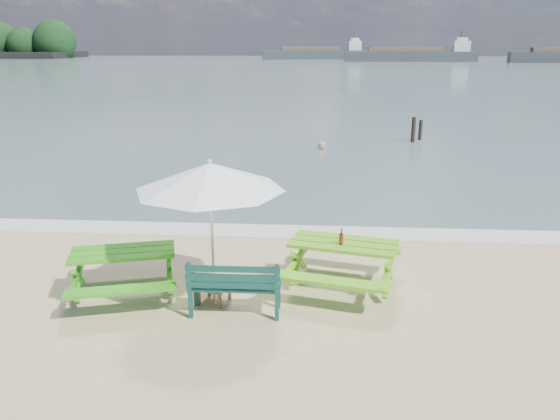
# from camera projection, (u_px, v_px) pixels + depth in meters

# --- Properties ---
(sea) EXTENTS (300.00, 300.00, 0.00)m
(sea) POSITION_uv_depth(u_px,v_px,m) (313.00, 68.00, 88.85)
(sea) COLOR slate
(sea) RESTS_ON ground
(foam_strip) EXTENTS (22.00, 0.90, 0.01)m
(foam_strip) POSITION_uv_depth(u_px,v_px,m) (265.00, 231.00, 12.21)
(foam_strip) COLOR silver
(foam_strip) RESTS_ON ground
(picnic_table_left) EXTENTS (2.10, 2.23, 0.79)m
(picnic_table_left) POSITION_uv_depth(u_px,v_px,m) (125.00, 274.00, 9.02)
(picnic_table_left) COLOR #319516
(picnic_table_left) RESTS_ON ground
(picnic_table_right) EXTENTS (2.19, 2.33, 0.85)m
(picnic_table_right) POSITION_uv_depth(u_px,v_px,m) (343.00, 266.00, 9.27)
(picnic_table_right) COLOR #63B11A
(picnic_table_right) RESTS_ON ground
(park_bench) EXTENTS (1.43, 0.51, 0.88)m
(park_bench) POSITION_uv_depth(u_px,v_px,m) (235.00, 297.00, 8.47)
(park_bench) COLOR #0E3B33
(park_bench) RESTS_ON ground
(side_table) EXTENTS (0.58, 0.58, 0.30)m
(side_table) POSITION_uv_depth(u_px,v_px,m) (214.00, 293.00, 8.86)
(side_table) COLOR brown
(side_table) RESTS_ON ground
(patio_umbrella) EXTENTS (2.88, 2.88, 2.31)m
(patio_umbrella) POSITION_uv_depth(u_px,v_px,m) (210.00, 177.00, 8.29)
(patio_umbrella) COLOR silver
(patio_umbrella) RESTS_ON ground
(beer_bottle) EXTENTS (0.07, 0.07, 0.27)m
(beer_bottle) POSITION_uv_depth(u_px,v_px,m) (341.00, 239.00, 9.04)
(beer_bottle) COLOR #904015
(beer_bottle) RESTS_ON picnic_table_right
(swimmer) EXTENTS (0.66, 0.49, 1.66)m
(swimmer) POSITION_uv_depth(u_px,v_px,m) (321.00, 162.00, 21.79)
(swimmer) COLOR tan
(swimmer) RESTS_ON ground
(mooring_pilings) EXTENTS (0.56, 0.76, 1.26)m
(mooring_pilings) POSITION_uv_depth(u_px,v_px,m) (416.00, 132.00, 23.18)
(mooring_pilings) COLOR black
(mooring_pilings) RESTS_ON ground
(cargo_ships) EXTENTS (148.39, 27.23, 4.40)m
(cargo_ships) POSITION_uv_depth(u_px,v_px,m) (550.00, 56.00, 117.00)
(cargo_ships) COLOR #33393D
(cargo_ships) RESTS_ON ground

